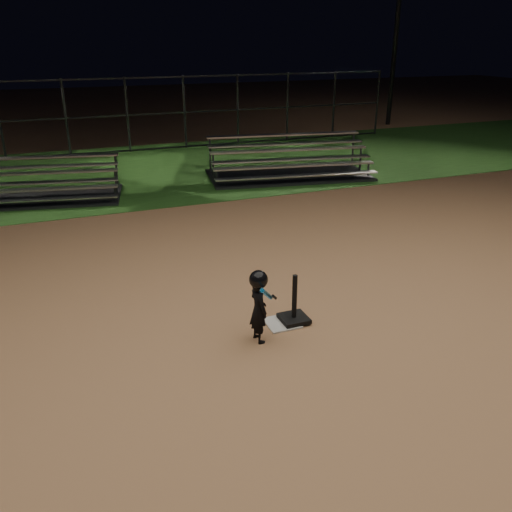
{
  "coord_description": "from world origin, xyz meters",
  "views": [
    {
      "loc": [
        -2.76,
        -6.02,
        3.76
      ],
      "look_at": [
        0.0,
        1.0,
        0.65
      ],
      "focal_mm": 37.56,
      "sensor_mm": 36.0,
      "label": 1
    }
  ],
  "objects": [
    {
      "name": "batting_tee",
      "position": [
        0.18,
        -0.01,
        0.15
      ],
      "size": [
        0.38,
        0.38,
        0.7
      ],
      "color": "black",
      "rests_on": "home_plate"
    },
    {
      "name": "ground",
      "position": [
        0.0,
        0.0,
        0.0
      ],
      "size": [
        80.0,
        80.0,
        0.0
      ],
      "primitive_type": "plane",
      "color": "#AF7A4F",
      "rests_on": "ground"
    },
    {
      "name": "home_plate",
      "position": [
        0.0,
        0.0,
        0.01
      ],
      "size": [
        0.45,
        0.45,
        0.02
      ],
      "primitive_type": "cube",
      "color": "beige",
      "rests_on": "ground"
    },
    {
      "name": "bleacher_left",
      "position": [
        -3.07,
        7.85,
        0.2
      ],
      "size": [
        4.19,
        2.62,
        0.96
      ],
      "rotation": [
        0.0,
        0.0,
        -0.19
      ],
      "color": "#A1A2A6",
      "rests_on": "ground"
    },
    {
      "name": "grass_strip",
      "position": [
        0.0,
        10.0,
        0.01
      ],
      "size": [
        60.0,
        8.0,
        0.01
      ],
      "primitive_type": "cube",
      "color": "#214C18",
      "rests_on": "ground"
    },
    {
      "name": "child_batter",
      "position": [
        -0.47,
        -0.29,
        0.54
      ],
      "size": [
        0.41,
        0.54,
        1.01
      ],
      "rotation": [
        0.0,
        0.0,
        1.68
      ],
      "color": "black",
      "rests_on": "ground"
    },
    {
      "name": "backstop_fence",
      "position": [
        0.0,
        13.0,
        1.25
      ],
      "size": [
        20.08,
        0.08,
        2.5
      ],
      "color": "#38383D",
      "rests_on": "ground"
    },
    {
      "name": "light_pole_right",
      "position": [
        12.0,
        14.94,
        4.95
      ],
      "size": [
        0.9,
        0.53,
        8.3
      ],
      "color": "#2D2D30",
      "rests_on": "ground"
    },
    {
      "name": "bleacher_right",
      "position": [
        3.65,
        7.7,
        0.23
      ],
      "size": [
        4.83,
        2.92,
        1.11
      ],
      "rotation": [
        0.0,
        0.0,
        -0.16
      ],
      "color": "#BBBBC0",
      "rests_on": "ground"
    }
  ]
}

